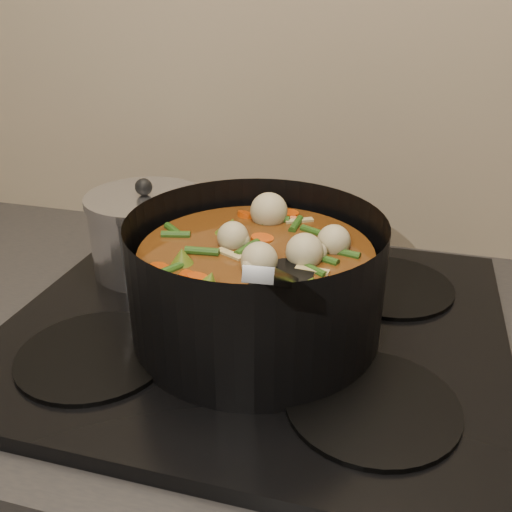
# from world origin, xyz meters

# --- Properties ---
(stovetop) EXTENTS (0.62, 0.54, 0.03)m
(stovetop) POSITION_xyz_m (0.00, 1.93, 0.92)
(stovetop) COLOR black
(stovetop) RESTS_ON counter
(stockpot) EXTENTS (0.33, 0.42, 0.22)m
(stockpot) POSITION_xyz_m (0.01, 1.90, 1.00)
(stockpot) COLOR black
(stockpot) RESTS_ON stovetop
(saucepan) EXTENTS (0.17, 0.17, 0.14)m
(saucepan) POSITION_xyz_m (-0.20, 2.03, 0.99)
(saucepan) COLOR silver
(saucepan) RESTS_ON stovetop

